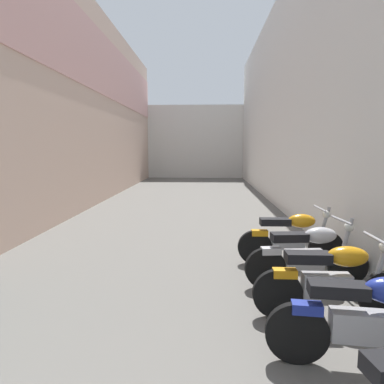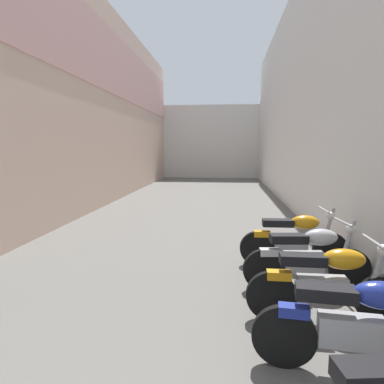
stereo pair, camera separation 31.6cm
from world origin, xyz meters
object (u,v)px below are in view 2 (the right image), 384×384
object	(u,v)px
motorcycle_fourth	(358,323)
motorcycle_fifth	(327,282)
motorcycle_seventh	(294,238)
motorcycle_sixth	(308,256)

from	to	relation	value
motorcycle_fourth	motorcycle_fifth	world-z (taller)	same
motorcycle_seventh	motorcycle_sixth	bearing A→B (deg)	-90.00
motorcycle_sixth	motorcycle_fifth	bearing A→B (deg)	-90.00
motorcycle_fourth	motorcycle_fifth	bearing A→B (deg)	90.00
motorcycle_sixth	motorcycle_seventh	size ratio (longest dim) A/B	1.00
motorcycle_fifth	motorcycle_seventh	xyz separation A→B (m)	(-0.00, 2.00, 0.00)
motorcycle_fourth	motorcycle_fifth	size ratio (longest dim) A/B	1.00
motorcycle_fifth	motorcycle_seventh	world-z (taller)	same
motorcycle_fourth	motorcycle_sixth	size ratio (longest dim) A/B	1.00
motorcycle_fourth	motorcycle_sixth	distance (m)	1.94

